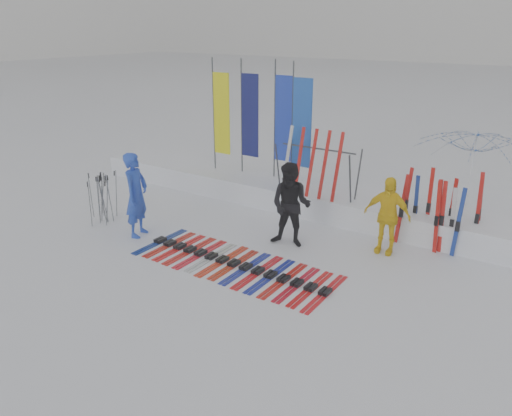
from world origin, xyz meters
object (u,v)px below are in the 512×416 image
Objects in this scene: person_black at (291,205)px; ski_row at (234,264)px; person_blue at (136,195)px; tent_canopy at (468,179)px; ski_rack at (317,164)px; person_yellow at (387,215)px.

person_black reaches higher than ski_row.
tent_canopy is at bearing -69.55° from person_blue.
person_yellow is at bearing -25.69° from ski_rack.
person_blue is at bearing 179.33° from ski_row.
tent_canopy reaches higher than ski_row.
person_blue is 2.94m from ski_row.
tent_canopy reaches higher than person_blue.
person_blue is at bearing -159.39° from person_yellow.
ski_rack is (-0.36, 1.91, 0.44)m from person_black.
ski_row is at bearing -117.82° from person_black.
ski_rack is (2.86, 3.39, 0.39)m from person_blue.
person_yellow is at bearing 12.12° from person_black.
person_blue is 1.05× the size of person_black.
ski_rack is at bearing 150.48° from person_yellow.
person_yellow is 0.39× the size of ski_row.
person_black is 0.70× the size of tent_canopy.
person_black is 1.11× the size of person_yellow.
person_blue is 0.97× the size of ski_rack.
ski_row is at bearing -138.42° from person_yellow.
ski_rack is at bearing 88.99° from person_black.
person_black is (3.22, 1.49, -0.04)m from person_blue.
person_black is at bearing -131.53° from tent_canopy.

